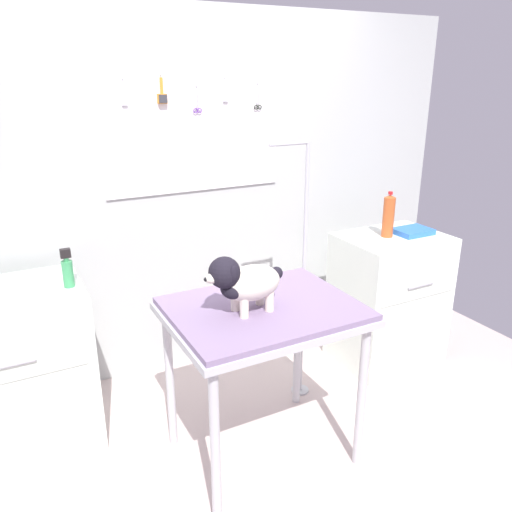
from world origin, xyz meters
TOP-DOWN VIEW (x-y plane):
  - ground at (0.00, 0.00)m, footprint 4.40×4.00m
  - rear_wall_panel at (0.00, 1.28)m, footprint 4.00×0.11m
  - grooming_table at (-0.06, 0.16)m, footprint 0.91×0.71m
  - grooming_arm at (0.40, 0.54)m, footprint 0.29×0.11m
  - dog at (-0.18, 0.14)m, footprint 0.41×0.20m
  - counter_left at (-1.19, 0.85)m, footprint 0.80×0.58m
  - cabinet_right at (1.16, 0.62)m, footprint 0.68×0.54m
  - spray_bottle_short at (-0.85, 0.77)m, footprint 0.06×0.06m
  - soda_bottle at (1.11, 0.63)m, footprint 0.07×0.07m
  - supply_tray at (1.30, 0.60)m, footprint 0.24×0.18m

SIDE VIEW (x-z plane):
  - ground at x=0.00m, z-range -0.04..0.00m
  - counter_left at x=-1.19m, z-range 0.00..0.88m
  - cabinet_right at x=1.16m, z-range 0.00..0.90m
  - grooming_arm at x=0.40m, z-range -0.05..1.51m
  - grooming_table at x=-0.06m, z-range 0.34..1.20m
  - supply_tray at x=1.30m, z-range 0.90..0.94m
  - spray_bottle_short at x=-0.85m, z-range 0.87..1.07m
  - dog at x=-0.18m, z-range 0.87..1.16m
  - soda_bottle at x=1.11m, z-range 0.89..1.19m
  - rear_wall_panel at x=0.00m, z-range 0.01..2.31m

